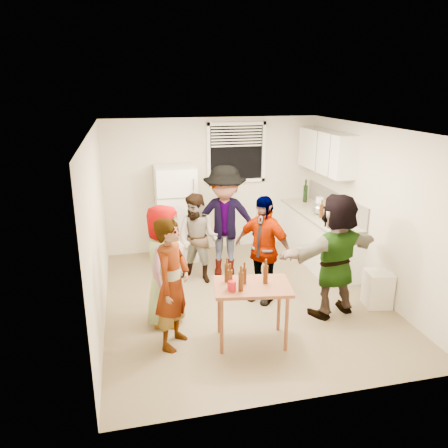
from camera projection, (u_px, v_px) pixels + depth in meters
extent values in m
cube|color=white|center=(176.00, 213.00, 7.85)|extent=(0.70, 0.70, 1.70)
cube|color=white|center=(318.00, 238.00, 7.83)|extent=(0.60, 2.20, 0.86)
cube|color=beige|center=(320.00, 214.00, 7.69)|extent=(0.64, 2.22, 0.04)
cube|color=#ACA69E|center=(335.00, 202.00, 7.69)|extent=(0.03, 2.20, 0.36)
cube|color=white|center=(326.00, 152.00, 7.58)|extent=(0.34, 1.60, 0.70)
cylinder|color=white|center=(319.00, 213.00, 7.67)|extent=(0.13, 0.13, 0.29)
cylinder|color=black|center=(305.00, 202.00, 8.42)|extent=(0.08, 0.08, 0.32)
cylinder|color=#47230C|center=(321.00, 218.00, 7.41)|extent=(0.06, 0.06, 0.23)
cylinder|color=blue|center=(329.00, 227.00, 6.94)|extent=(0.08, 0.08, 0.11)
cube|color=#E5B54E|center=(324.00, 204.00, 7.97)|extent=(0.02, 0.20, 0.17)
cube|color=silver|center=(378.00, 289.00, 6.27)|extent=(0.41, 0.41, 0.52)
cylinder|color=#47230C|center=(244.00, 284.00, 5.26)|extent=(0.05, 0.05, 0.20)
cylinder|color=red|center=(232.00, 291.00, 5.08)|extent=(0.09, 0.09, 0.12)
imported|color=gray|center=(167.00, 321.00, 5.92)|extent=(1.81, 1.37, 0.52)
imported|color=#141933|center=(175.00, 344.00, 5.40)|extent=(1.69, 1.35, 0.39)
imported|color=brown|center=(198.00, 281.00, 7.13)|extent=(1.40, 1.60, 0.55)
imported|color=#404046|center=(225.00, 273.00, 7.43)|extent=(1.61, 2.08, 0.69)
imported|color=black|center=(261.00, 299.00, 6.53)|extent=(1.82, 1.75, 0.39)
imported|color=#ED9259|center=(331.00, 312.00, 6.14)|extent=(1.98, 2.07, 0.51)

